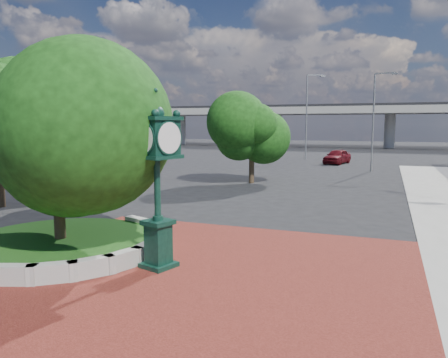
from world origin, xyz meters
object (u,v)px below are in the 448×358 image
post_clock (157,173)px  street_lamp_far (309,110)px  parked_car (337,156)px  street_lamp_near (376,114)px

post_clock → street_lamp_far: (-2.96, 41.32, 3.03)m
parked_car → street_lamp_far: bearing=139.8°
post_clock → parked_car: (1.05, 35.90, -1.97)m
post_clock → parked_car: post_clock is taller
post_clock → street_lamp_near: bearing=80.6°
street_lamp_near → street_lamp_far: (-7.83, 11.93, 0.82)m
post_clock → street_lamp_near: 29.87m
parked_car → street_lamp_near: street_lamp_near is taller
parked_car → street_lamp_near: (3.82, -6.51, 4.17)m
post_clock → parked_car: 35.97m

